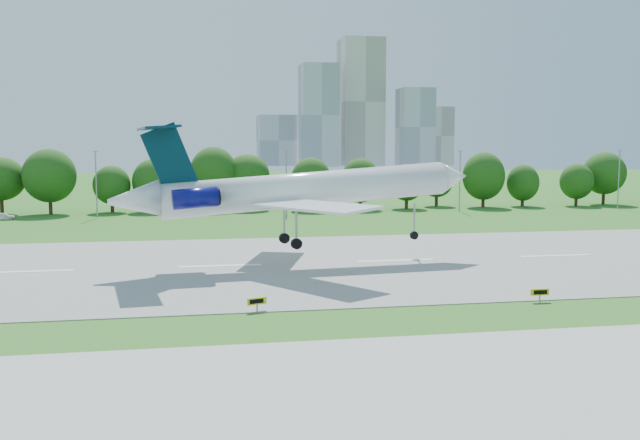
# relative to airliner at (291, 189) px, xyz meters

# --- Properties ---
(ground) EXTENTS (600.00, 600.00, 0.00)m
(ground) POSITION_rel_airliner_xyz_m (-7.85, -24.70, -8.45)
(ground) COLOR #256019
(ground) RESTS_ON ground
(runway) EXTENTS (400.00, 45.00, 0.08)m
(runway) POSITION_rel_airliner_xyz_m (-7.85, 0.30, -8.41)
(runway) COLOR gray
(runway) RESTS_ON ground
(taxiway) EXTENTS (400.00, 23.00, 0.08)m
(taxiway) POSITION_rel_airliner_xyz_m (-7.85, -42.70, -8.41)
(taxiway) COLOR #ADADA8
(taxiway) RESTS_ON ground
(tree_line) EXTENTS (288.40, 8.40, 10.40)m
(tree_line) POSITION_rel_airliner_xyz_m (-7.85, 67.30, -2.26)
(tree_line) COLOR #382314
(tree_line) RESTS_ON ground
(light_poles) EXTENTS (175.90, 0.25, 12.19)m
(light_poles) POSITION_rel_airliner_xyz_m (-10.35, 57.30, -2.11)
(light_poles) COLOR gray
(light_poles) RESTS_ON ground
(skyline) EXTENTS (127.00, 52.00, 80.00)m
(skyline) POSITION_rel_airliner_xyz_m (92.31, 365.91, 22.02)
(skyline) COLOR #B2B2B7
(skyline) RESTS_ON ground
(airliner) EXTENTS (41.69, 30.03, 13.61)m
(airliner) POSITION_rel_airliner_xyz_m (0.00, 0.00, 0.00)
(airliner) COLOR white
(airliner) RESTS_ON ground
(taxi_sign_centre) EXTENTS (1.61, 0.72, 1.15)m
(taxi_sign_centre) POSITION_rel_airliner_xyz_m (-5.84, -21.72, -7.60)
(taxi_sign_centre) COLOR gray
(taxi_sign_centre) RESTS_ON ground
(taxi_sign_right) EXTENTS (1.62, 0.21, 1.14)m
(taxi_sign_right) POSITION_rel_airliner_xyz_m (18.22, -22.49, -7.60)
(taxi_sign_right) COLOR gray
(taxi_sign_right) RESTS_ON ground
(service_vehicle_b) EXTENTS (4.13, 1.91, 1.37)m
(service_vehicle_b) POSITION_rel_airliner_xyz_m (-43.71, 56.10, -7.76)
(service_vehicle_b) COLOR white
(service_vehicle_b) RESTS_ON ground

